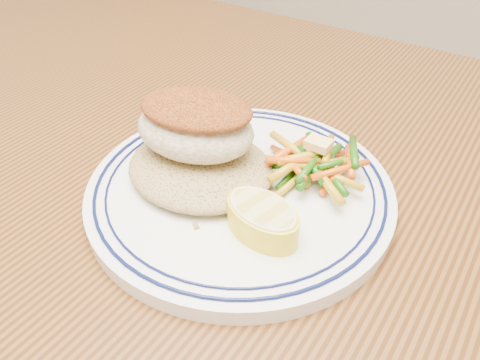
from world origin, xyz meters
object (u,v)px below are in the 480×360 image
lemon_wedge (262,218)px  vegetable_pile (314,164)px  dining_table (263,279)px  plate (240,189)px  rice_pilaf (200,165)px  fish_fillet (195,124)px

lemon_wedge → vegetable_pile: bearing=89.9°
dining_table → vegetable_pile: vegetable_pile is taller
plate → lemon_wedge: bearing=-39.6°
vegetable_pile → dining_table: bearing=-111.5°
dining_table → rice_pilaf: size_ratio=10.80×
plate → vegetable_pile: size_ratio=2.56×
plate → rice_pilaf: (-0.04, -0.01, 0.02)m
plate → lemon_wedge: 0.07m
plate → fish_fillet: 0.07m
lemon_wedge → plate: bearing=140.4°
dining_table → plate: bearing=179.1°
rice_pilaf → vegetable_pile: size_ratio=1.27×
plate → vegetable_pile: vegetable_pile is taller
rice_pilaf → lemon_wedge: size_ratio=1.84×
dining_table → plate: plate is taller
vegetable_pile → lemon_wedge: vegetable_pile is taller
plate → vegetable_pile: 0.07m
fish_fillet → vegetable_pile: bearing=27.8°
fish_fillet → vegetable_pile: (0.10, 0.05, -0.03)m
dining_table → rice_pilaf: 0.14m
vegetable_pile → lemon_wedge: size_ratio=1.45×
dining_table → vegetable_pile: bearing=68.5°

